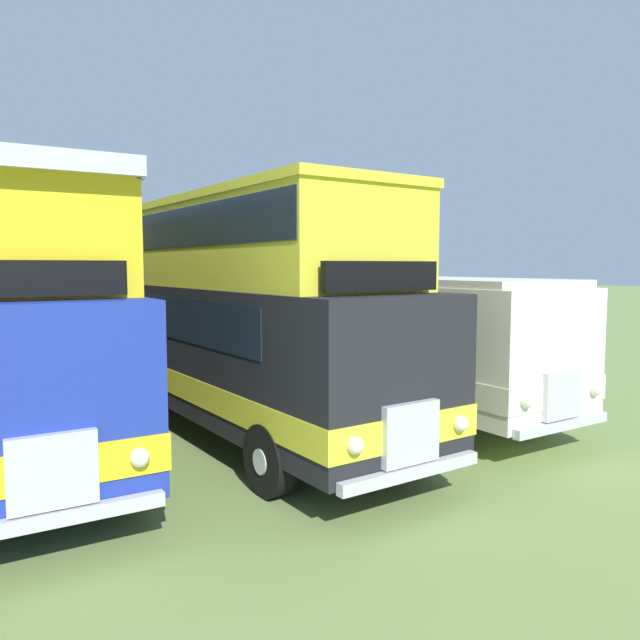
# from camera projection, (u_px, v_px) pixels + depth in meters

# --- Properties ---
(bus_sixth_in_row) EXTENTS (2.99, 9.97, 4.52)m
(bus_sixth_in_row) POSITION_uv_depth(u_px,v_px,m) (8.00, 317.00, 10.52)
(bus_sixth_in_row) COLOR #1E339E
(bus_sixth_in_row) RESTS_ON ground
(bus_seventh_in_row) EXTENTS (2.67, 11.04, 4.49)m
(bus_seventh_in_row) POSITION_uv_depth(u_px,v_px,m) (221.00, 304.00, 12.28)
(bus_seventh_in_row) COLOR black
(bus_seventh_in_row) RESTS_ON ground
(bus_eighth_in_row) EXTENTS (2.78, 10.57, 2.99)m
(bus_eighth_in_row) POSITION_uv_depth(u_px,v_px,m) (370.00, 328.00, 14.48)
(bus_eighth_in_row) COLOR silver
(bus_eighth_in_row) RESTS_ON ground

